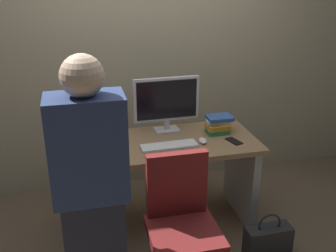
{
  "coord_description": "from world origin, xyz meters",
  "views": [
    {
      "loc": [
        -0.65,
        -2.77,
        2.03
      ],
      "look_at": [
        0.0,
        -0.05,
        0.9
      ],
      "focal_mm": 42.58,
      "sensor_mm": 36.0,
      "label": 1
    }
  ],
  "objects_px": {
    "person_at_desk": "(92,198)",
    "monitor": "(167,102)",
    "desk": "(167,168)",
    "mouse": "(203,141)",
    "cup_by_monitor": "(101,138)",
    "office_chair": "(182,234)",
    "keyboard": "(169,146)",
    "handbag": "(268,242)",
    "cell_phone": "(234,141)",
    "book_stack": "(218,124)",
    "cup_near_keyboard": "(109,146)"
  },
  "relations": [
    {
      "from": "book_stack",
      "to": "desk",
      "type": "bearing_deg",
      "value": -170.91
    },
    {
      "from": "cup_near_keyboard",
      "to": "keyboard",
      "type": "bearing_deg",
      "value": -3.29
    },
    {
      "from": "monitor",
      "to": "mouse",
      "type": "distance_m",
      "value": 0.44
    },
    {
      "from": "office_chair",
      "to": "book_stack",
      "type": "height_order",
      "value": "office_chair"
    },
    {
      "from": "monitor",
      "to": "cell_phone",
      "type": "bearing_deg",
      "value": -36.15
    },
    {
      "from": "cup_near_keyboard",
      "to": "cup_by_monitor",
      "type": "distance_m",
      "value": 0.18
    },
    {
      "from": "keyboard",
      "to": "handbag",
      "type": "bearing_deg",
      "value": -40.21
    },
    {
      "from": "office_chair",
      "to": "person_at_desk",
      "type": "distance_m",
      "value": 0.69
    },
    {
      "from": "mouse",
      "to": "cup_near_keyboard",
      "type": "distance_m",
      "value": 0.72
    },
    {
      "from": "monitor",
      "to": "cell_phone",
      "type": "distance_m",
      "value": 0.63
    },
    {
      "from": "person_at_desk",
      "to": "monitor",
      "type": "distance_m",
      "value": 1.26
    },
    {
      "from": "mouse",
      "to": "book_stack",
      "type": "xyz_separation_m",
      "value": [
        0.18,
        0.16,
        0.06
      ]
    },
    {
      "from": "keyboard",
      "to": "cup_by_monitor",
      "type": "bearing_deg",
      "value": 156.44
    },
    {
      "from": "person_at_desk",
      "to": "handbag",
      "type": "xyz_separation_m",
      "value": [
        1.24,
        0.24,
        -0.7
      ]
    },
    {
      "from": "cup_near_keyboard",
      "to": "book_stack",
      "type": "height_order",
      "value": "book_stack"
    },
    {
      "from": "cup_by_monitor",
      "to": "book_stack",
      "type": "xyz_separation_m",
      "value": [
        0.95,
        -0.02,
        0.03
      ]
    },
    {
      "from": "keyboard",
      "to": "cell_phone",
      "type": "distance_m",
      "value": 0.52
    },
    {
      "from": "cup_by_monitor",
      "to": "cup_near_keyboard",
      "type": "bearing_deg",
      "value": -75.41
    },
    {
      "from": "person_at_desk",
      "to": "monitor",
      "type": "height_order",
      "value": "person_at_desk"
    },
    {
      "from": "keyboard",
      "to": "office_chair",
      "type": "bearing_deg",
      "value": -98.12
    },
    {
      "from": "office_chair",
      "to": "mouse",
      "type": "relative_size",
      "value": 9.4
    },
    {
      "from": "office_chair",
      "to": "keyboard",
      "type": "height_order",
      "value": "office_chair"
    },
    {
      "from": "cup_by_monitor",
      "to": "book_stack",
      "type": "height_order",
      "value": "book_stack"
    },
    {
      "from": "cup_by_monitor",
      "to": "desk",
      "type": "bearing_deg",
      "value": -10.13
    },
    {
      "from": "cup_near_keyboard",
      "to": "person_at_desk",
      "type": "bearing_deg",
      "value": -102.13
    },
    {
      "from": "cup_by_monitor",
      "to": "office_chair",
      "type": "bearing_deg",
      "value": -62.82
    },
    {
      "from": "cup_by_monitor",
      "to": "cell_phone",
      "type": "distance_m",
      "value": 1.04
    },
    {
      "from": "desk",
      "to": "mouse",
      "type": "relative_size",
      "value": 14.25
    },
    {
      "from": "office_chair",
      "to": "cup_near_keyboard",
      "type": "height_order",
      "value": "office_chair"
    },
    {
      "from": "cup_by_monitor",
      "to": "book_stack",
      "type": "bearing_deg",
      "value": -1.04
    },
    {
      "from": "keyboard",
      "to": "monitor",
      "type": "bearing_deg",
      "value": 78.1
    },
    {
      "from": "desk",
      "to": "person_at_desk",
      "type": "distance_m",
      "value": 1.1
    },
    {
      "from": "monitor",
      "to": "handbag",
      "type": "relative_size",
      "value": 1.43
    },
    {
      "from": "office_chair",
      "to": "monitor",
      "type": "xyz_separation_m",
      "value": [
        0.13,
        0.95,
        0.58
      ]
    },
    {
      "from": "desk",
      "to": "handbag",
      "type": "bearing_deg",
      "value": -44.13
    },
    {
      "from": "person_at_desk",
      "to": "cell_phone",
      "type": "distance_m",
      "value": 1.35
    },
    {
      "from": "desk",
      "to": "monitor",
      "type": "distance_m",
      "value": 0.53
    },
    {
      "from": "monitor",
      "to": "desk",
      "type": "bearing_deg",
      "value": -103.53
    },
    {
      "from": "monitor",
      "to": "book_stack",
      "type": "bearing_deg",
      "value": -19.22
    },
    {
      "from": "desk",
      "to": "monitor",
      "type": "bearing_deg",
      "value": 76.47
    },
    {
      "from": "keyboard",
      "to": "handbag",
      "type": "height_order",
      "value": "keyboard"
    },
    {
      "from": "book_stack",
      "to": "cup_by_monitor",
      "type": "bearing_deg",
      "value": 178.96
    },
    {
      "from": "cup_by_monitor",
      "to": "keyboard",
      "type": "bearing_deg",
      "value": -21.69
    },
    {
      "from": "mouse",
      "to": "monitor",
      "type": "bearing_deg",
      "value": 125.8
    },
    {
      "from": "cup_near_keyboard",
      "to": "cup_by_monitor",
      "type": "bearing_deg",
      "value": 104.59
    },
    {
      "from": "keyboard",
      "to": "cell_phone",
      "type": "relative_size",
      "value": 2.99
    },
    {
      "from": "office_chair",
      "to": "book_stack",
      "type": "relative_size",
      "value": 4.23
    },
    {
      "from": "handbag",
      "to": "person_at_desk",
      "type": "bearing_deg",
      "value": -169.01
    },
    {
      "from": "desk",
      "to": "book_stack",
      "type": "xyz_separation_m",
      "value": [
        0.45,
        0.07,
        0.31
      ]
    },
    {
      "from": "desk",
      "to": "mouse",
      "type": "height_order",
      "value": "mouse"
    }
  ]
}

